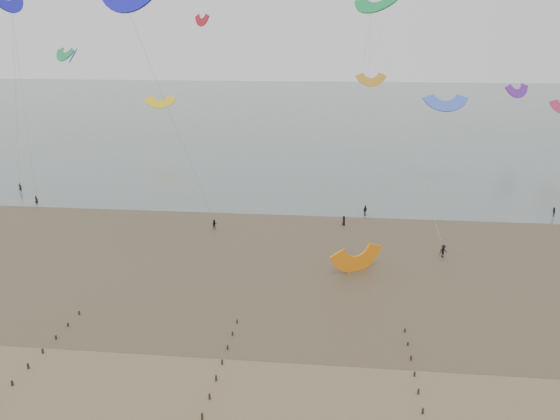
{
  "coord_description": "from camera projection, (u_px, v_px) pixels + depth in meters",
  "views": [
    {
      "loc": [
        14.25,
        -40.12,
        29.82
      ],
      "look_at": [
        7.01,
        28.0,
        8.0
      ],
      "focal_mm": 35.0,
      "sensor_mm": 36.0,
      "label": 1
    }
  ],
  "objects": [
    {
      "name": "grounded_kite",
      "position": [
        357.0,
        271.0,
        72.78
      ],
      "size": [
        8.67,
        8.28,
        3.77
      ],
      "primitive_type": null,
      "rotation": [
        1.54,
        0.0,
        0.6
      ],
      "color": "orange",
      "rests_on": "ground"
    },
    {
      "name": "kites_airborne",
      "position": [
        244.0,
        73.0,
        129.27
      ],
      "size": [
        216.6,
        118.99,
        40.4
      ],
      "color": "#E63565",
      "rests_on": "ground"
    },
    {
      "name": "sea_and_shore",
      "position": [
        211.0,
        246.0,
        81.5
      ],
      "size": [
        500.0,
        665.0,
        0.03
      ],
      "color": "#475654",
      "rests_on": "ground"
    },
    {
      "name": "kitesurfer_lead",
      "position": [
        36.0,
        200.0,
        100.86
      ],
      "size": [
        0.67,
        0.44,
        1.83
      ],
      "primitive_type": "imported",
      "rotation": [
        0.0,
        0.0,
        3.15
      ],
      "color": "black",
      "rests_on": "ground"
    },
    {
      "name": "ground",
      "position": [
        169.0,
        388.0,
        48.49
      ],
      "size": [
        500.0,
        500.0,
        0.0
      ],
      "primitive_type": "plane",
      "color": "brown",
      "rests_on": "ground"
    },
    {
      "name": "kitesurfers",
      "position": [
        409.0,
        220.0,
        90.4
      ],
      "size": [
        123.7,
        26.75,
        1.89
      ],
      "color": "black",
      "rests_on": "ground"
    }
  ]
}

